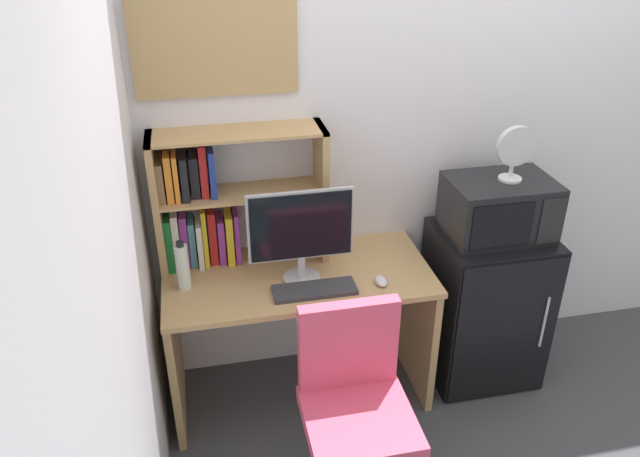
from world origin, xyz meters
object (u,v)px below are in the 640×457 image
(keyboard, at_px, (314,290))
(microwave, at_px, (499,208))
(wall_corkboard, at_px, (215,48))
(mini_fridge, at_px, (484,304))
(desk_fan, at_px, (515,150))
(desk_chair, at_px, (355,422))
(hutch_bookshelf, at_px, (215,202))
(water_bottle, at_px, (183,267))
(computer_mouse, at_px, (381,281))
(monitor, at_px, (301,231))

(keyboard, xyz_separation_m, microwave, (0.95, 0.16, 0.24))
(wall_corkboard, bearing_deg, mini_fridge, -12.94)
(desk_fan, relative_size, desk_chair, 0.30)
(hutch_bookshelf, distance_m, wall_corkboard, 0.70)
(keyboard, height_order, water_bottle, water_bottle)
(microwave, height_order, wall_corkboard, wall_corkboard)
(keyboard, bearing_deg, microwave, 9.70)
(computer_mouse, distance_m, wall_corkboard, 1.27)
(keyboard, height_order, computer_mouse, computer_mouse)
(hutch_bookshelf, distance_m, desk_chair, 1.17)
(desk_chair, bearing_deg, water_bottle, 136.06)
(hutch_bookshelf, bearing_deg, computer_mouse, -26.84)
(wall_corkboard, bearing_deg, monitor, -48.72)
(monitor, height_order, desk_fan, desk_fan)
(keyboard, relative_size, microwave, 0.76)
(water_bottle, relative_size, microwave, 0.48)
(hutch_bookshelf, distance_m, keyboard, 0.62)
(hutch_bookshelf, bearing_deg, keyboard, -42.13)
(hutch_bookshelf, relative_size, monitor, 1.65)
(keyboard, xyz_separation_m, wall_corkboard, (-0.34, 0.45, 1.00))
(monitor, bearing_deg, microwave, 2.87)
(water_bottle, relative_size, desk_chair, 0.27)
(desk_chair, bearing_deg, keyboard, 99.24)
(hutch_bookshelf, bearing_deg, microwave, -8.47)
(microwave, bearing_deg, mini_fridge, -90.21)
(water_bottle, height_order, wall_corkboard, wall_corkboard)
(computer_mouse, bearing_deg, monitor, 162.35)
(hutch_bookshelf, bearing_deg, water_bottle, -129.94)
(monitor, bearing_deg, wall_corkboard, 131.28)
(monitor, relative_size, desk_fan, 1.79)
(hutch_bookshelf, xyz_separation_m, mini_fridge, (1.35, -0.20, -0.64))
(monitor, relative_size, mini_fridge, 0.57)
(keyboard, bearing_deg, hutch_bookshelf, 137.87)
(desk_fan, xyz_separation_m, wall_corkboard, (-1.32, 0.30, 0.46))
(hutch_bookshelf, xyz_separation_m, keyboard, (0.40, -0.36, -0.31))
(microwave, bearing_deg, keyboard, -170.30)
(keyboard, bearing_deg, water_bottle, 164.71)
(water_bottle, bearing_deg, hutch_bookshelf, 50.06)
(mini_fridge, bearing_deg, keyboard, -170.47)
(mini_fridge, xyz_separation_m, desk_chair, (-0.87, -0.63, -0.03))
(microwave, height_order, desk_chair, microwave)
(desk_chair, bearing_deg, wall_corkboard, 114.14)
(desk_chair, xyz_separation_m, wall_corkboard, (-0.41, 0.92, 1.36))
(keyboard, xyz_separation_m, mini_fridge, (0.95, 0.16, -0.33))
(keyboard, xyz_separation_m, desk_chair, (0.08, -0.47, -0.36))
(keyboard, distance_m, desk_chair, 0.60)
(water_bottle, xyz_separation_m, mini_fridge, (1.52, 0.00, -0.43))
(water_bottle, xyz_separation_m, wall_corkboard, (0.24, 0.30, 0.89))
(keyboard, distance_m, mini_fridge, 1.01)
(mini_fridge, relative_size, wall_corkboard, 1.19)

